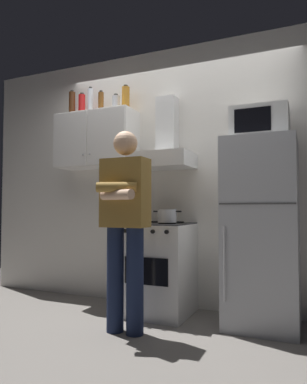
# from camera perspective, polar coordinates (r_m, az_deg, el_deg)

# --- Properties ---
(ground_plane) EXTENTS (7.00, 7.00, 0.00)m
(ground_plane) POSITION_cam_1_polar(r_m,az_deg,el_deg) (3.37, 0.00, -19.94)
(ground_plane) COLOR slate
(back_wall_tiled) EXTENTS (4.80, 0.10, 2.70)m
(back_wall_tiled) POSITION_cam_1_polar(r_m,az_deg,el_deg) (3.79, 3.63, 2.65)
(back_wall_tiled) COLOR silver
(back_wall_tiled) RESTS_ON ground_plane
(upper_cabinet) EXTENTS (0.90, 0.37, 0.60)m
(upper_cabinet) POSITION_cam_1_polar(r_m,az_deg,el_deg) (4.02, -9.10, 8.13)
(upper_cabinet) COLOR white
(stove_oven) EXTENTS (0.60, 0.62, 0.87)m
(stove_oven) POSITION_cam_1_polar(r_m,az_deg,el_deg) (3.51, 0.90, -11.96)
(stove_oven) COLOR white
(stove_oven) RESTS_ON ground_plane
(range_hood) EXTENTS (0.60, 0.44, 0.75)m
(range_hood) POSITION_cam_1_polar(r_m,az_deg,el_deg) (3.63, 1.66, 6.81)
(range_hood) COLOR white
(refrigerator) EXTENTS (0.60, 0.62, 1.60)m
(refrigerator) POSITION_cam_1_polar(r_m,az_deg,el_deg) (3.23, 16.75, -6.12)
(refrigerator) COLOR silver
(refrigerator) RESTS_ON ground_plane
(microwave) EXTENTS (0.48, 0.37, 0.28)m
(microwave) POSITION_cam_1_polar(r_m,az_deg,el_deg) (3.32, 16.57, 10.31)
(microwave) COLOR silver
(microwave) RESTS_ON refrigerator
(person_standing) EXTENTS (0.38, 0.33, 1.64)m
(person_standing) POSITION_cam_1_polar(r_m,az_deg,el_deg) (2.94, -4.58, -4.61)
(person_standing) COLOR #192342
(person_standing) RESTS_ON ground_plane
(cooking_pot) EXTENTS (0.28, 0.18, 0.12)m
(cooking_pot) POSITION_cam_1_polar(r_m,az_deg,el_deg) (3.31, 2.18, -3.81)
(cooking_pot) COLOR #B7BABF
(cooking_pot) RESTS_ON stove_oven
(bottle_vodka_clear) EXTENTS (0.06, 0.06, 0.32)m
(bottle_vodka_clear) POSITION_cam_1_polar(r_m,az_deg,el_deg) (4.22, -9.99, 13.94)
(bottle_vodka_clear) COLOR silver
(bottle_vodka_clear) RESTS_ON upper_cabinet
(bottle_rum_dark) EXTENTS (0.07, 0.07, 0.28)m
(bottle_rum_dark) POSITION_cam_1_polar(r_m,az_deg,el_deg) (4.27, -12.82, 13.54)
(bottle_rum_dark) COLOR #47230F
(bottle_rum_dark) RESTS_ON upper_cabinet
(bottle_beer_brown) EXTENTS (0.06, 0.06, 0.26)m
(bottle_beer_brown) POSITION_cam_1_polar(r_m,az_deg,el_deg) (4.14, -8.35, 13.84)
(bottle_beer_brown) COLOR brown
(bottle_beer_brown) RESTS_ON upper_cabinet
(bottle_canister_steel) EXTENTS (0.08, 0.08, 0.19)m
(bottle_canister_steel) POSITION_cam_1_polar(r_m,az_deg,el_deg) (4.02, -6.00, 13.81)
(bottle_canister_steel) COLOR #B2B5BA
(bottle_canister_steel) RESTS_ON upper_cabinet
(bottle_soda_red) EXTENTS (0.08, 0.08, 0.26)m
(bottle_soda_red) POSITION_cam_1_polar(r_m,az_deg,el_deg) (4.26, -11.32, 13.39)
(bottle_soda_red) COLOR red
(bottle_soda_red) RESTS_ON upper_cabinet
(bottle_liquor_amber) EXTENTS (0.08, 0.08, 0.28)m
(bottle_liquor_amber) POSITION_cam_1_polar(r_m,az_deg,el_deg) (3.98, -4.44, 14.59)
(bottle_liquor_amber) COLOR #B7721E
(bottle_liquor_amber) RESTS_ON upper_cabinet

